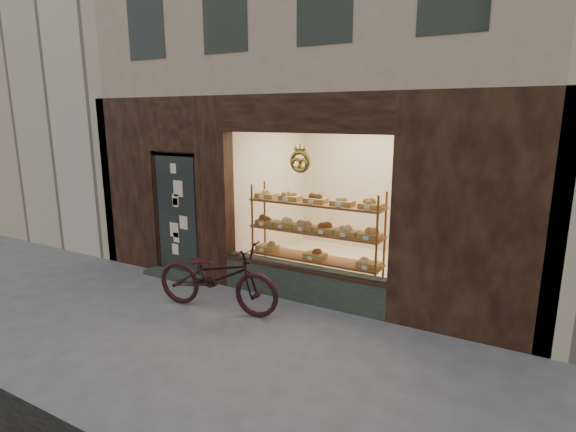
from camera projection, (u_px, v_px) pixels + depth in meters
The scene contains 4 objects.
ground at pixel (187, 354), 5.38m from camera, with size 90.00×90.00×0.00m, color #55565A.
neighbor_left at pixel (63, 59), 13.67m from camera, with size 12.00×7.00×9.00m, color #C1B493.
display_shelf at pixel (315, 238), 7.14m from camera, with size 2.20×0.45×1.70m.
bicycle at pixel (217, 277), 6.50m from camera, with size 0.68×1.95×1.02m, color black.
Camera 1 is at (3.45, -3.67, 2.78)m, focal length 28.00 mm.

